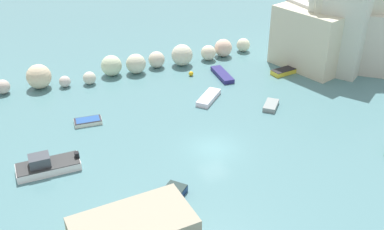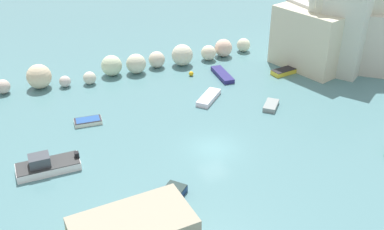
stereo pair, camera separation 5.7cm
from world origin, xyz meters
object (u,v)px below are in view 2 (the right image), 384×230
(moored_boat_6, at_px, (88,121))
(moored_boat_8, at_px, (287,71))
(moored_boat_1, at_px, (222,75))
(moored_boat_2, at_px, (169,197))
(moored_boat_4, at_px, (209,98))
(moored_boat_7, at_px, (47,165))
(stone_dock, at_px, (133,227))
(channel_buoy, at_px, (191,74))
(moored_boat_5, at_px, (271,105))

(moored_boat_6, height_order, moored_boat_8, moored_boat_8)
(moored_boat_1, relative_size, moored_boat_2, 1.32)
(moored_boat_4, distance_m, moored_boat_7, 18.75)
(stone_dock, distance_m, channel_buoy, 26.53)
(moored_boat_6, bearing_deg, moored_boat_8, 11.00)
(channel_buoy, bearing_deg, moored_boat_2, -118.57)
(moored_boat_2, height_order, moored_boat_4, moored_boat_2)
(channel_buoy, relative_size, moored_boat_2, 0.16)
(moored_boat_2, bearing_deg, moored_boat_5, 171.32)
(moored_boat_1, height_order, moored_boat_4, moored_boat_4)
(stone_dock, height_order, moored_boat_1, stone_dock)
(stone_dock, relative_size, moored_boat_2, 2.37)
(moored_boat_1, xyz_separation_m, moored_boat_6, (-17.09, -4.23, -0.01))
(moored_boat_4, distance_m, moored_boat_6, 12.95)
(stone_dock, height_order, moored_boat_4, stone_dock)
(channel_buoy, xyz_separation_m, moored_boat_4, (-0.85, -6.42, -0.02))
(moored_boat_4, bearing_deg, moored_boat_7, 156.42)
(moored_boat_7, height_order, moored_boat_8, moored_boat_7)
(channel_buoy, distance_m, moored_boat_6, 15.03)
(moored_boat_2, distance_m, moored_boat_6, 14.30)
(channel_buoy, xyz_separation_m, moored_boat_7, (-18.67, -12.23, 0.25))
(stone_dock, xyz_separation_m, moored_boat_2, (3.61, 2.29, -0.39))
(moored_boat_7, relative_size, moored_boat_8, 1.20)
(moored_boat_7, bearing_deg, moored_boat_8, -162.83)
(stone_dock, relative_size, moored_boat_7, 1.59)
(moored_boat_7, bearing_deg, moored_boat_1, -152.75)
(stone_dock, bearing_deg, channel_buoy, 56.94)
(moored_boat_5, bearing_deg, channel_buoy, 66.63)
(moored_boat_1, distance_m, moored_boat_5, 8.98)
(moored_boat_8, bearing_deg, moored_boat_2, 29.37)
(channel_buoy, height_order, moored_boat_7, moored_boat_7)
(channel_buoy, bearing_deg, moored_boat_6, -156.65)
(moored_boat_4, bearing_deg, moored_boat_8, -30.14)
(moored_boat_1, bearing_deg, stone_dock, -35.29)
(channel_buoy, xyz_separation_m, moored_boat_2, (-10.86, -19.95, 0.02))
(moored_boat_4, xyz_separation_m, moored_boat_5, (5.15, -4.22, -0.03))
(moored_boat_2, bearing_deg, moored_boat_1, -168.05)
(channel_buoy, distance_m, moored_boat_4, 6.48)
(stone_dock, xyz_separation_m, moored_boat_5, (18.77, 11.59, -0.45))
(moored_boat_6, bearing_deg, moored_boat_7, -121.32)
(moored_boat_1, xyz_separation_m, moored_boat_2, (-14.15, -18.22, 0.06))
(channel_buoy, xyz_separation_m, moored_boat_5, (4.30, -10.64, -0.04))
(moored_boat_8, bearing_deg, moored_boat_7, 8.73)
(moored_boat_8, bearing_deg, stone_dock, 28.85)
(moored_boat_6, distance_m, moored_boat_7, 7.95)
(moored_boat_1, xyz_separation_m, moored_boat_8, (7.66, -2.30, 0.04))
(channel_buoy, bearing_deg, moored_boat_8, -20.15)
(moored_boat_5, bearing_deg, moored_boat_4, 95.29)
(moored_boat_6, distance_m, moored_boat_8, 24.83)
(stone_dock, xyz_separation_m, moored_boat_7, (-4.20, 10.00, -0.16))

